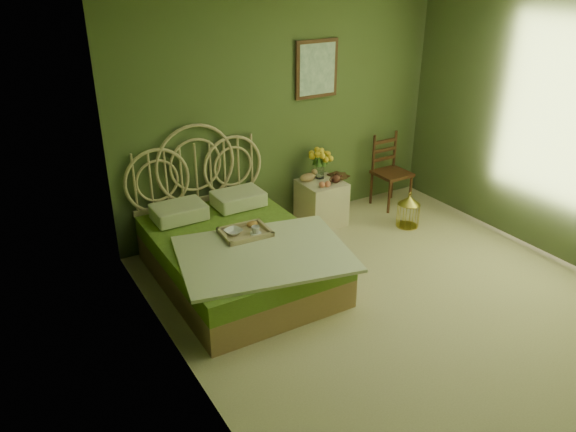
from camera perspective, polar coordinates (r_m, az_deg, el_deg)
floor at (r=5.25m, az=12.22°, el=-9.28°), size 4.50×4.50×0.00m
ceiling at (r=4.38m, az=15.48°, el=20.13°), size 4.50×4.50×0.00m
wall_back at (r=6.37m, az=-0.43°, el=10.42°), size 4.00×0.00×4.00m
wall_left at (r=3.65m, az=-9.87°, el=-1.60°), size 0.00×4.50×4.50m
wall_art at (r=6.46m, az=2.94°, el=14.69°), size 0.54×0.04×0.64m
bed at (r=5.48m, az=-5.30°, el=-3.63°), size 1.70×2.15×1.33m
nightstand at (r=6.59m, az=3.39°, el=2.10°), size 0.48×0.48×0.95m
chair at (r=7.16m, az=10.18°, el=5.01°), size 0.41×0.41×0.91m
birdcage at (r=6.69m, az=12.13°, el=0.45°), size 0.25×0.25×0.38m
book_lower at (r=6.61m, az=4.66°, el=3.91°), size 0.21×0.26×0.02m
book_upper at (r=6.60m, az=4.66°, el=4.07°), size 0.23×0.25×0.02m
cereal_bowl at (r=5.32m, az=-5.57°, el=-1.60°), size 0.21×0.21×0.04m
coffee_cup at (r=5.30m, az=-3.31°, el=-1.44°), size 0.10×0.10×0.08m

